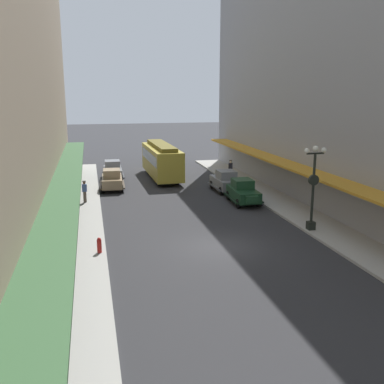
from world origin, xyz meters
The scene contains 13 objects.
ground_plane centered at (0.00, 0.00, 0.00)m, with size 200.00×200.00×0.00m, color #2D2D30.
sidewalk_left centered at (-7.50, 0.00, 0.07)m, with size 3.00×60.00×0.15m, color #A8A59E.
sidewalk_right centered at (7.50, 0.00, 0.07)m, with size 3.00×60.00×0.15m, color #A8A59E.
building_row_left centered at (-10.24, 0.00, 10.77)m, with size 4.30×60.00×21.55m.
parked_car_0 centered at (4.77, 9.07, 0.94)m, with size 2.29×4.31×1.84m.
parked_car_1 centered at (-4.52, 20.93, 0.94)m, with size 2.23×4.29×1.84m.
parked_car_2 centered at (-4.83, 16.25, 0.94)m, with size 2.31×4.32×1.84m.
parked_car_3 centered at (4.69, 13.38, 0.94)m, with size 2.18×4.28×1.84m.
streetcar centered at (0.27, 20.39, 1.90)m, with size 2.70×9.65×3.46m.
lamp_post_with_clock centered at (6.40, 1.32, 2.99)m, with size 1.42×0.44×5.16m.
fire_hydrant centered at (-6.35, 0.21, 0.56)m, with size 0.24×0.24×0.82m.
pedestrian_0 centered at (6.86, 18.65, 1.01)m, with size 0.36×0.28×1.67m.
pedestrian_1 centered at (-7.14, 11.44, 1.01)m, with size 0.36×0.28×1.67m.
Camera 1 is at (-6.55, -22.06, 8.37)m, focal length 40.96 mm.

